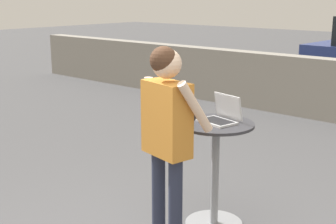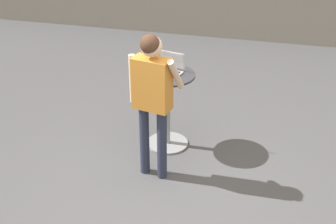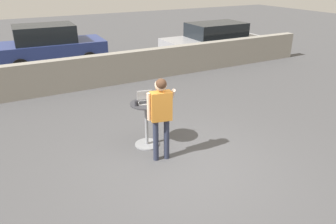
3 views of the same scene
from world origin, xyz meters
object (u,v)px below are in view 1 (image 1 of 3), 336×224
laptop (221,116)px  coffee_mug (194,114)px  standing_person (167,127)px  cafe_table (215,166)px

laptop → coffee_mug: size_ratio=3.31×
standing_person → coffee_mug: bearing=109.8°
laptop → standing_person: standing_person is taller
cafe_table → laptop: (0.01, 0.05, 0.46)m
coffee_mug → laptop: bearing=20.3°
laptop → coffee_mug: (-0.23, -0.09, -0.00)m
laptop → cafe_table: bearing=-100.7°
laptop → coffee_mug: laptop is taller
cafe_table → laptop: 0.46m
cafe_table → laptop: bearing=79.3°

